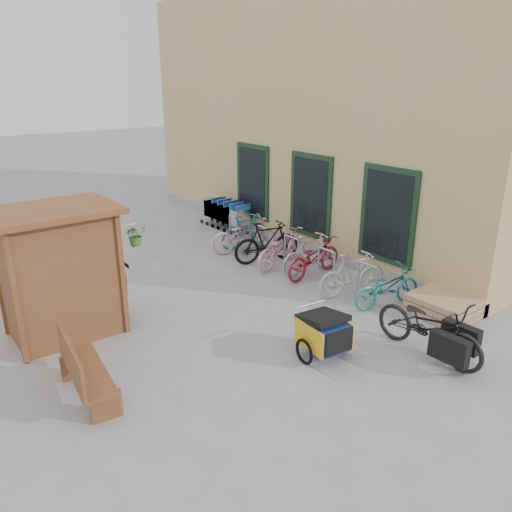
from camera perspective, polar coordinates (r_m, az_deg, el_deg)
ground at (r=9.49m, az=3.19°, el=-8.75°), size 80.00×80.00×0.00m
building at (r=16.16m, az=10.76°, el=15.71°), size 6.07×13.00×7.00m
kiosk at (r=9.49m, az=-22.16°, el=0.01°), size 2.49×1.65×2.40m
bike_rack at (r=12.33m, az=4.06°, el=0.71°), size 0.05×5.35×0.86m
pallet_stack at (r=10.71m, az=20.61°, el=-5.36°), size 1.00×1.20×0.40m
bench at (r=7.85m, az=-19.29°, el=-12.12°), size 0.67×1.65×1.02m
shopping_carts at (r=15.77m, az=-3.74°, el=5.13°), size 0.55×2.17×0.98m
child_trailer at (r=8.58m, az=7.76°, el=-8.58°), size 0.90×1.47×0.85m
cargo_bike at (r=9.01m, az=19.31°, el=-7.72°), size 0.72×2.05×1.07m
person_kiosk at (r=10.11m, az=-15.45°, el=-1.88°), size 0.56×0.74×1.84m
bike_0 at (r=10.70m, az=14.73°, el=-3.45°), size 1.71×0.89×0.85m
bike_1 at (r=11.05m, az=10.98°, el=-2.04°), size 1.70×0.90×0.99m
bike_2 at (r=12.00m, az=6.60°, el=-0.13°), size 1.87×0.83×0.95m
bike_3 at (r=12.15m, az=6.18°, el=0.25°), size 1.68×0.59×0.99m
bike_4 at (r=12.56m, az=2.81°, el=0.93°), size 1.94×1.07×0.97m
bike_5 at (r=12.82m, az=1.25°, el=1.61°), size 1.87×0.94×1.08m
bike_6 at (r=13.58m, az=-1.33°, el=2.43°), size 1.97×1.17×0.98m
bike_7 at (r=13.98m, az=-1.22°, el=2.85°), size 1.59×0.53×0.94m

